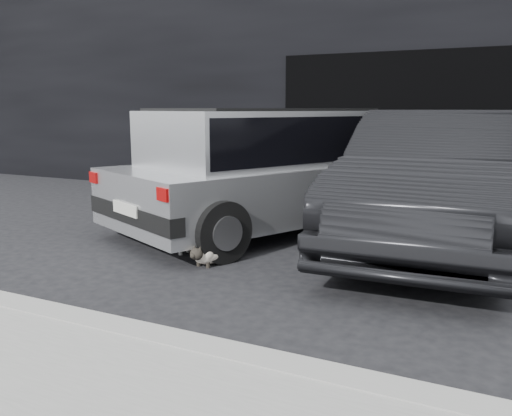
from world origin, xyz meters
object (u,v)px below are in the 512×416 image
at_px(cat_siamese, 209,254).
at_px(cat_white, 199,239).
at_px(second_car, 435,179).
at_px(silver_hatchback, 268,164).

relative_size(cat_siamese, cat_white, 0.86).
height_order(cat_siamese, cat_white, cat_white).
relative_size(second_car, cat_siamese, 6.56).
bearing_deg(cat_siamese, silver_hatchback, -77.42).
bearing_deg(second_car, cat_white, -146.46).
bearing_deg(silver_hatchback, cat_white, -67.99).
xyz_separation_m(silver_hatchback, cat_siamese, (0.20, -1.90, -0.79)).
height_order(second_car, cat_white, second_car).
distance_m(silver_hatchback, second_car, 2.21).
height_order(silver_hatchback, second_car, silver_hatchback).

